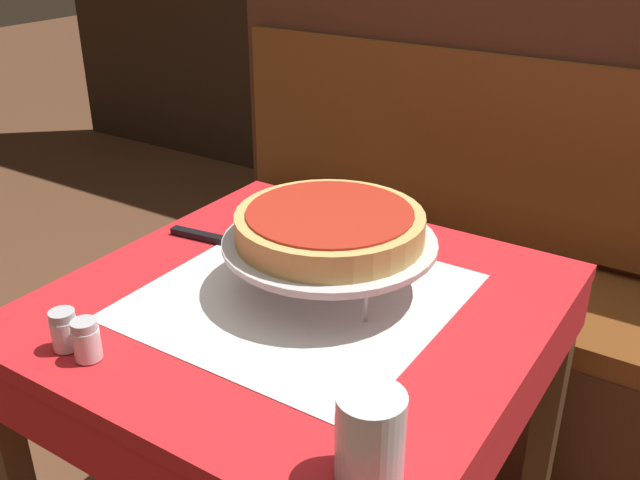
# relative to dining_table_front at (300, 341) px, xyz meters

# --- Properties ---
(dining_table_front) EXTENTS (0.80, 0.80, 0.73)m
(dining_table_front) POSITION_rel_dining_table_front_xyz_m (0.00, 0.00, 0.00)
(dining_table_front) COLOR red
(dining_table_front) RESTS_ON ground_plane
(dining_table_rear) EXTENTS (0.73, 0.73, 0.73)m
(dining_table_rear) POSITION_rel_dining_table_front_xyz_m (-0.11, 1.54, -0.02)
(dining_table_rear) COLOR red
(dining_table_rear) RESTS_ON ground_plane
(booth_bench) EXTENTS (1.67, 0.45, 1.25)m
(booth_bench) POSITION_rel_dining_table_front_xyz_m (0.06, 0.74, -0.27)
(booth_bench) COLOR #4C2819
(booth_bench) RESTS_ON ground_plane
(pizza_pan_stand) EXTENTS (0.37, 0.37, 0.09)m
(pizza_pan_stand) POSITION_rel_dining_table_front_xyz_m (0.03, 0.05, 0.17)
(pizza_pan_stand) COLOR #ADADB2
(pizza_pan_stand) RESTS_ON dining_table_front
(deep_dish_pizza) EXTENTS (0.32, 0.32, 0.05)m
(deep_dish_pizza) POSITION_rel_dining_table_front_xyz_m (0.03, 0.05, 0.21)
(deep_dish_pizza) COLOR tan
(deep_dish_pizza) RESTS_ON pizza_pan_stand
(pizza_server) EXTENTS (0.24, 0.09, 0.01)m
(pizza_server) POSITION_rel_dining_table_front_xyz_m (-0.24, 0.09, 0.10)
(pizza_server) COLOR #BCBCC1
(pizza_server) RESTS_ON dining_table_front
(water_glass_near) EXTENTS (0.08, 0.08, 0.12)m
(water_glass_near) POSITION_rel_dining_table_front_xyz_m (0.31, -0.30, 0.15)
(water_glass_near) COLOR silver
(water_glass_near) RESTS_ON dining_table_front
(salt_shaker) EXTENTS (0.04, 0.04, 0.06)m
(salt_shaker) POSITION_rel_dining_table_front_xyz_m (-0.21, -0.32, 0.12)
(salt_shaker) COLOR silver
(salt_shaker) RESTS_ON dining_table_front
(pepper_shaker) EXTENTS (0.04, 0.04, 0.06)m
(pepper_shaker) POSITION_rel_dining_table_front_xyz_m (-0.16, -0.32, 0.12)
(pepper_shaker) COLOR silver
(pepper_shaker) RESTS_ON dining_table_front
(condiment_caddy) EXTENTS (0.12, 0.12, 0.15)m
(condiment_caddy) POSITION_rel_dining_table_front_xyz_m (-0.04, 1.54, 0.13)
(condiment_caddy) COLOR black
(condiment_caddy) RESTS_ON dining_table_rear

